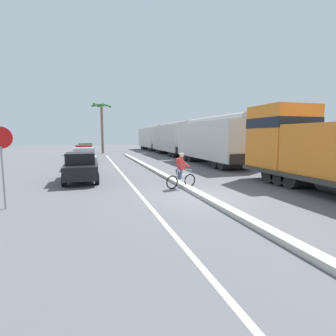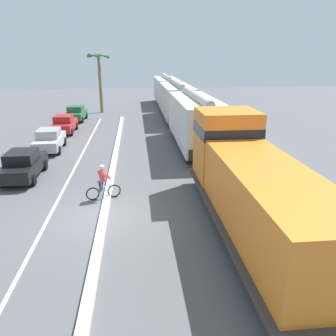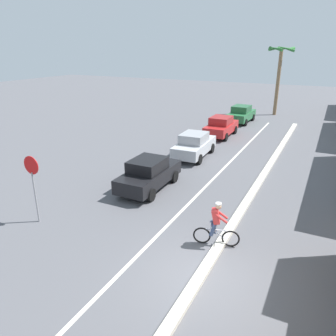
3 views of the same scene
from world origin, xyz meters
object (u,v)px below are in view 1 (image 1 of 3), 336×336
(hopper_car_middle, at_px, (173,139))
(parked_car_silver, at_px, (84,158))
(parked_car_black, at_px, (81,167))
(hopper_car_trailing, at_px, (152,138))
(cyclist, at_px, (181,172))
(parked_car_green, at_px, (86,150))
(parked_car_red, at_px, (84,153))
(hopper_car_lead, at_px, (213,141))
(palm_tree_near, at_px, (102,116))
(stop_sign, at_px, (1,152))

(hopper_car_middle, relative_size, parked_car_silver, 2.48)
(parked_car_black, distance_m, parked_car_silver, 5.87)
(hopper_car_middle, height_order, hopper_car_trailing, same)
(hopper_car_trailing, height_order, cyclist, hopper_car_trailing)
(parked_car_green, bearing_deg, hopper_car_middle, -2.40)
(hopper_car_trailing, relative_size, parked_car_red, 2.52)
(hopper_car_middle, bearing_deg, parked_car_red, -153.57)
(parked_car_silver, distance_m, parked_car_green, 11.80)
(hopper_car_trailing, bearing_deg, hopper_car_lead, -90.00)
(parked_car_black, xyz_separation_m, cyclist, (4.75, -3.38, 0.00))
(hopper_car_lead, bearing_deg, hopper_car_middle, 90.00)
(parked_car_black, height_order, cyclist, cyclist)
(hopper_car_middle, height_order, parked_car_green, hopper_car_middle)
(parked_car_red, xyz_separation_m, palm_tree_near, (2.30, 11.24, 4.42))
(parked_car_silver, bearing_deg, palm_tree_near, 82.67)
(hopper_car_middle, bearing_deg, stop_sign, -120.85)
(parked_car_silver, relative_size, parked_car_green, 1.00)
(parked_car_silver, bearing_deg, hopper_car_middle, 46.36)
(parked_car_red, bearing_deg, parked_car_green, 89.00)
(parked_car_green, distance_m, stop_sign, 22.88)
(hopper_car_trailing, xyz_separation_m, parked_car_red, (-10.91, -17.02, -1.26))
(hopper_car_lead, height_order, hopper_car_middle, same)
(hopper_car_lead, bearing_deg, parked_car_red, 150.47)
(hopper_car_middle, bearing_deg, hopper_car_trailing, 90.00)
(cyclist, bearing_deg, parked_car_green, 102.50)
(hopper_car_middle, relative_size, hopper_car_trailing, 1.00)
(parked_car_black, distance_m, stop_sign, 5.72)
(hopper_car_lead, xyz_separation_m, hopper_car_trailing, (0.00, 23.20, 0.00))
(cyclist, height_order, palm_tree_near, palm_tree_near)
(parked_car_black, bearing_deg, cyclist, -35.43)
(parked_car_green, relative_size, stop_sign, 1.48)
(hopper_car_trailing, xyz_separation_m, parked_car_black, (-10.89, -28.81, -1.26))
(hopper_car_lead, xyz_separation_m, parked_car_silver, (-10.82, 0.26, -1.26))
(palm_tree_near, bearing_deg, hopper_car_lead, -63.70)
(hopper_car_lead, xyz_separation_m, cyclist, (-6.14, -8.99, -1.26))
(stop_sign, bearing_deg, parked_car_red, 81.93)
(parked_car_green, bearing_deg, hopper_car_trailing, 45.89)
(hopper_car_middle, distance_m, stop_sign, 25.92)
(hopper_car_middle, xyz_separation_m, cyclist, (-6.14, -20.59, -1.26))
(hopper_car_trailing, relative_size, parked_car_silver, 2.48)
(hopper_car_middle, xyz_separation_m, parked_car_red, (-10.91, -5.42, -1.26))
(parked_car_red, bearing_deg, parked_car_silver, -89.12)
(hopper_car_lead, bearing_deg, stop_sign, -141.28)
(parked_car_black, height_order, parked_car_green, same)
(hopper_car_middle, bearing_deg, parked_car_black, -122.32)
(parked_car_green, bearing_deg, hopper_car_lead, -48.13)
(stop_sign, bearing_deg, hopper_car_trailing, 68.56)
(hopper_car_trailing, xyz_separation_m, cyclist, (-6.14, -32.19, -1.26))
(parked_car_silver, height_order, parked_car_red, same)
(hopper_car_middle, bearing_deg, cyclist, -106.61)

